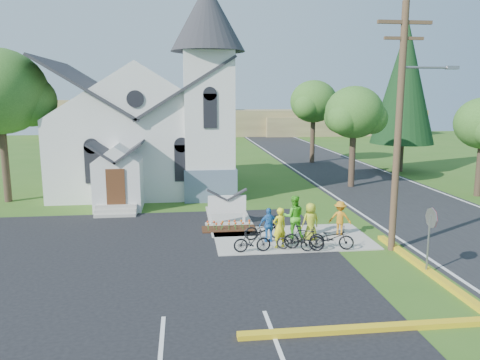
{
  "coord_description": "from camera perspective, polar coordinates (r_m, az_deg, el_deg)",
  "views": [
    {
      "loc": [
        -3.33,
        -19.43,
        6.44
      ],
      "look_at": [
        -0.33,
        5.0,
        1.94
      ],
      "focal_mm": 35.0,
      "sensor_mm": 36.0,
      "label": 1
    }
  ],
  "objects": [
    {
      "name": "cyclist_2",
      "position": [
        20.64,
        3.54,
        -5.49
      ],
      "size": [
        0.93,
        0.47,
        1.52
      ],
      "primitive_type": "imported",
      "rotation": [
        0.0,
        0.0,
        3.25
      ],
      "color": "blue",
      "rests_on": "sidewalk"
    },
    {
      "name": "conifer",
      "position": [
        41.69,
        19.45,
        11.08
      ],
      "size": [
        5.2,
        5.2,
        12.4
      ],
      "color": "#36261D",
      "rests_on": "ground"
    },
    {
      "name": "bike_1",
      "position": [
        19.37,
        1.49,
        -7.46
      ],
      "size": [
        1.56,
        0.47,
        0.93
      ],
      "primitive_type": "imported",
      "rotation": [
        0.0,
        0.0,
        1.6
      ],
      "color": "black",
      "rests_on": "sidewalk"
    },
    {
      "name": "flower_bed",
      "position": [
        22.76,
        -1.36,
        -5.99
      ],
      "size": [
        2.6,
        1.1,
        0.07
      ],
      "primitive_type": "cube",
      "color": "#34190E",
      "rests_on": "ground"
    },
    {
      "name": "cyclist_0",
      "position": [
        19.89,
        4.84,
        -5.8
      ],
      "size": [
        0.73,
        0.61,
        1.73
      ],
      "primitive_type": "imported",
      "rotation": [
        0.0,
        0.0,
        3.49
      ],
      "color": "yellow",
      "rests_on": "sidewalk"
    },
    {
      "name": "tree_road_near",
      "position": [
        33.61,
        13.74,
        7.96
      ],
      "size": [
        4.0,
        4.0,
        7.05
      ],
      "color": "#36261D",
      "rests_on": "ground"
    },
    {
      "name": "parking_lot",
      "position": [
        18.94,
        -18.02,
        -10.01
      ],
      "size": [
        20.0,
        16.0,
        0.02
      ],
      "primitive_type": "cube",
      "color": "black",
      "rests_on": "ground"
    },
    {
      "name": "utility_pole",
      "position": [
        19.96,
        18.97,
        6.83
      ],
      "size": [
        3.45,
        0.28,
        10.0
      ],
      "color": "#483024",
      "rests_on": "ground"
    },
    {
      "name": "distant_hills",
      "position": [
        76.18,
        -1.98,
        7.13
      ],
      "size": [
        61.0,
        10.0,
        5.6
      ],
      "color": "olive",
      "rests_on": "ground"
    },
    {
      "name": "bike_0",
      "position": [
        19.72,
        6.7,
        -7.4
      ],
      "size": [
        1.61,
        1.07,
        0.8
      ],
      "primitive_type": "imported",
      "rotation": [
        0.0,
        0.0,
        1.18
      ],
      "color": "black",
      "rests_on": "sidewalk"
    },
    {
      "name": "cyclist_4",
      "position": [
        21.07,
        8.59,
        -5.02
      ],
      "size": [
        0.93,
        0.71,
        1.69
      ],
      "primitive_type": "imported",
      "rotation": [
        0.0,
        0.0,
        3.38
      ],
      "color": "#AAB722",
      "rests_on": "sidewalk"
    },
    {
      "name": "cyclist_3",
      "position": [
        22.1,
        12.11,
        -4.55
      ],
      "size": [
        1.17,
        0.92,
        1.58
      ],
      "primitive_type": "imported",
      "rotation": [
        0.0,
        0.0,
        2.76
      ],
      "color": "orange",
      "rests_on": "sidewalk"
    },
    {
      "name": "ground",
      "position": [
        20.74,
        2.6,
        -7.74
      ],
      "size": [
        120.0,
        120.0,
        0.0
      ],
      "primitive_type": "plane",
      "color": "#335E1B",
      "rests_on": "ground"
    },
    {
      "name": "church",
      "position": [
        32.01,
        -10.96,
        8.03
      ],
      "size": [
        12.35,
        12.0,
        13.0
      ],
      "color": "white",
      "rests_on": "ground"
    },
    {
      "name": "sidewalk",
      "position": [
        21.49,
        6.36,
        -7.07
      ],
      "size": [
        7.0,
        4.0,
        0.05
      ],
      "primitive_type": "cube",
      "color": "#A49F94",
      "rests_on": "ground"
    },
    {
      "name": "bike_3",
      "position": [
        19.78,
        7.81,
        -7.02
      ],
      "size": [
        1.75,
        1.16,
        1.03
      ],
      "primitive_type": "imported",
      "rotation": [
        0.0,
        0.0,
        1.14
      ],
      "color": "black",
      "rests_on": "sidewalk"
    },
    {
      "name": "bike_4",
      "position": [
        20.13,
        11.11,
        -6.91
      ],
      "size": [
        1.94,
        1.21,
        0.96
      ],
      "primitive_type": "imported",
      "rotation": [
        0.0,
        0.0,
        1.24
      ],
      "color": "black",
      "rests_on": "sidewalk"
    },
    {
      "name": "stop_sign",
      "position": [
        18.18,
        22.2,
        -5.27
      ],
      "size": [
        0.11,
        0.76,
        2.48
      ],
      "color": "gray",
      "rests_on": "ground"
    },
    {
      "name": "bike_2",
      "position": [
        21.01,
        2.96,
        -6.02
      ],
      "size": [
        1.82,
        0.71,
        0.94
      ],
      "primitive_type": "imported",
      "rotation": [
        0.0,
        0.0,
        1.62
      ],
      "color": "black",
      "rests_on": "sidewalk"
    },
    {
      "name": "cyclist_1",
      "position": [
        21.3,
        6.58,
        -4.44
      ],
      "size": [
        1.02,
        0.83,
        1.94
      ],
      "primitive_type": "imported",
      "rotation": [
        0.0,
        0.0,
        3.04
      ],
      "color": "green",
      "rests_on": "sidewalk"
    },
    {
      "name": "church_sign",
      "position": [
        23.37,
        -1.59,
        -3.04
      ],
      "size": [
        2.2,
        0.4,
        1.7
      ],
      "color": "#A49F94",
      "rests_on": "ground"
    },
    {
      "name": "road",
      "position": [
        37.48,
        13.94,
        0.17
      ],
      "size": [
        8.0,
        90.0,
        0.02
      ],
      "primitive_type": "cube",
      "color": "black",
      "rests_on": "ground"
    },
    {
      "name": "tree_road_mid",
      "position": [
        45.15,
        8.96,
        9.39
      ],
      "size": [
        4.4,
        4.4,
        7.8
      ],
      "color": "#36261D",
      "rests_on": "ground"
    }
  ]
}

